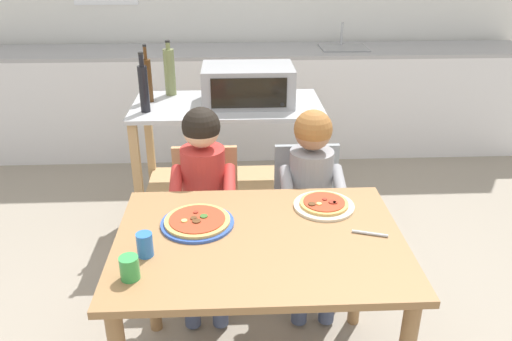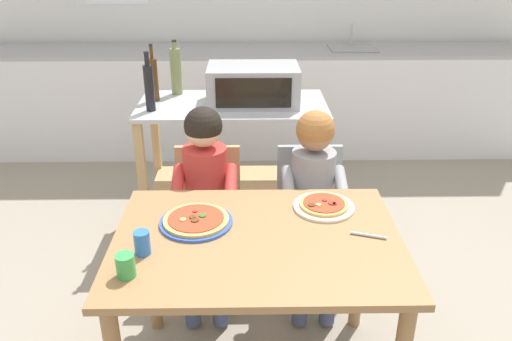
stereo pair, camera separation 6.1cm
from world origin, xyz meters
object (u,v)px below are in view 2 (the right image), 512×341
at_px(bottle_brown_beer, 149,86).
at_px(child_in_red_shirt, 205,189).
at_px(toaster_oven, 254,85).
at_px(drinking_cup_green, 126,266).
at_px(bottle_dark_olive_oil, 176,71).
at_px(serving_spoon, 368,235).
at_px(dining_table, 257,262).
at_px(pizza_plate_blue_rimmed, 196,221).
at_px(drinking_cup_blue, 142,243).
at_px(dining_chair_right, 309,211).
at_px(dining_chair_left, 208,212).
at_px(bottle_tall_green_wine, 153,79).
at_px(child_in_grey_shirt, 314,190).
at_px(pizza_plate_cream, 324,206).
at_px(kitchen_island_cart, 233,145).

height_order(bottle_brown_beer, child_in_red_shirt, bottle_brown_beer).
bearing_deg(toaster_oven, drinking_cup_green, -106.10).
height_order(bottle_dark_olive_oil, serving_spoon, bottle_dark_olive_oil).
height_order(dining_table, pizza_plate_blue_rimmed, pizza_plate_blue_rimmed).
xyz_separation_m(bottle_brown_beer, drinking_cup_blue, (0.18, -1.33, -0.22)).
relative_size(dining_chair_right, serving_spoon, 5.79).
distance_m(child_in_red_shirt, drinking_cup_blue, 0.69).
bearing_deg(dining_chair_left, dining_table, -69.80).
xyz_separation_m(bottle_tall_green_wine, serving_spoon, (1.06, -1.43, -0.25)).
height_order(toaster_oven, child_in_red_shirt, toaster_oven).
relative_size(child_in_red_shirt, child_in_grey_shirt, 1.02).
bearing_deg(dining_chair_right, pizza_plate_blue_rimmed, -133.79).
bearing_deg(pizza_plate_blue_rimmed, serving_spoon, -8.83).
xyz_separation_m(dining_table, pizza_plate_cream, (0.29, 0.23, 0.13)).
bearing_deg(child_in_grey_shirt, serving_spoon, -75.34).
bearing_deg(child_in_red_shirt, bottle_brown_beer, 118.46).
distance_m(drinking_cup_green, drinking_cup_blue, 0.14).
xyz_separation_m(dining_chair_left, serving_spoon, (0.69, -0.67, 0.28)).
bearing_deg(bottle_dark_olive_oil, drinking_cup_blue, -87.59).
relative_size(bottle_dark_olive_oil, bottle_tall_green_wine, 0.99).
xyz_separation_m(dining_chair_right, child_in_grey_shirt, (-0.00, -0.12, 0.19)).
xyz_separation_m(kitchen_island_cart, bottle_dark_olive_oil, (-0.37, 0.21, 0.44)).
height_order(bottle_brown_beer, bottle_tall_green_wine, bottle_tall_green_wine).
xyz_separation_m(bottle_tall_green_wine, pizza_plate_blue_rimmed, (0.37, -1.32, -0.24)).
bearing_deg(dining_chair_right, kitchen_island_cart, 121.81).
height_order(child_in_red_shirt, drinking_cup_green, child_in_red_shirt).
height_order(bottle_tall_green_wine, pizza_plate_blue_rimmed, bottle_tall_green_wine).
height_order(dining_table, drinking_cup_blue, drinking_cup_blue).
bearing_deg(child_in_grey_shirt, toaster_oven, 109.81).
bearing_deg(dining_chair_left, child_in_grey_shirt, -12.53).
bearing_deg(dining_chair_right, drinking_cup_green, -129.47).
relative_size(kitchen_island_cart, serving_spoon, 8.36).
height_order(bottle_dark_olive_oil, drinking_cup_green, bottle_dark_olive_oil).
xyz_separation_m(drinking_cup_blue, serving_spoon, (0.86, 0.10, -0.04)).
height_order(child_in_red_shirt, serving_spoon, child_in_red_shirt).
xyz_separation_m(bottle_brown_beer, child_in_red_shirt, (0.36, -0.67, -0.33)).
height_order(kitchen_island_cart, bottle_dark_olive_oil, bottle_dark_olive_oil).
relative_size(dining_chair_left, child_in_grey_shirt, 0.78).
xyz_separation_m(child_in_red_shirt, drinking_cup_green, (-0.21, -0.79, 0.11)).
distance_m(bottle_brown_beer, serving_spoon, 1.63).
distance_m(child_in_grey_shirt, drinking_cup_green, 1.10).
distance_m(kitchen_island_cart, toaster_oven, 0.42).
bearing_deg(dining_table, serving_spoon, 0.56).
relative_size(bottle_tall_green_wine, dining_chair_left, 0.44).
bearing_deg(pizza_plate_cream, pizza_plate_blue_rimmed, -167.42).
bearing_deg(serving_spoon, dining_chair_left, 135.57).
distance_m(bottle_brown_beer, child_in_red_shirt, 0.83).
xyz_separation_m(toaster_oven, bottle_tall_green_wine, (-0.62, 0.07, 0.02)).
height_order(bottle_brown_beer, child_in_grey_shirt, bottle_brown_beer).
height_order(kitchen_island_cart, drinking_cup_green, kitchen_island_cart).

